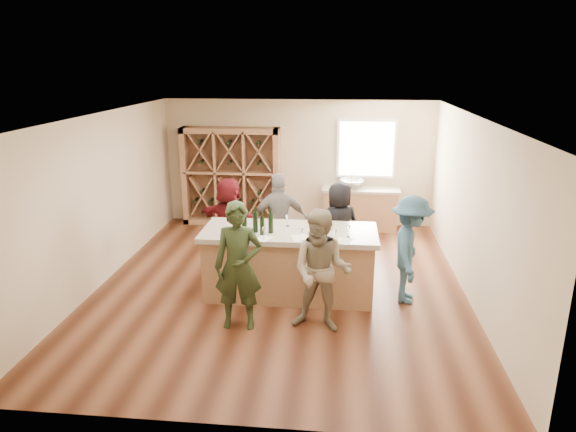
# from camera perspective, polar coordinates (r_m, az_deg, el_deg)

# --- Properties ---
(floor) EXTENTS (6.00, 7.00, 0.10)m
(floor) POSITION_cam_1_polar(r_m,az_deg,el_deg) (8.72, -0.79, -7.93)
(floor) COLOR #5A301D
(floor) RESTS_ON ground
(ceiling) EXTENTS (6.00, 7.00, 0.10)m
(ceiling) POSITION_cam_1_polar(r_m,az_deg,el_deg) (7.95, -0.88, 11.41)
(ceiling) COLOR white
(ceiling) RESTS_ON ground
(wall_back) EXTENTS (6.00, 0.10, 2.80)m
(wall_back) POSITION_cam_1_polar(r_m,az_deg,el_deg) (11.66, 1.18, 5.96)
(wall_back) COLOR beige
(wall_back) RESTS_ON ground
(wall_front) EXTENTS (6.00, 0.10, 2.80)m
(wall_front) POSITION_cam_1_polar(r_m,az_deg,el_deg) (4.93, -5.66, -9.84)
(wall_front) COLOR beige
(wall_front) RESTS_ON ground
(wall_left) EXTENTS (0.10, 7.00, 2.80)m
(wall_left) POSITION_cam_1_polar(r_m,az_deg,el_deg) (9.08, -20.34, 1.73)
(wall_left) COLOR beige
(wall_left) RESTS_ON ground
(wall_right) EXTENTS (0.10, 7.00, 2.80)m
(wall_right) POSITION_cam_1_polar(r_m,az_deg,el_deg) (8.44, 20.21, 0.64)
(wall_right) COLOR beige
(wall_right) RESTS_ON ground
(window_frame) EXTENTS (1.30, 0.06, 1.30)m
(window_frame) POSITION_cam_1_polar(r_m,az_deg,el_deg) (11.49, 8.70, 7.39)
(window_frame) COLOR white
(window_frame) RESTS_ON wall_back
(window_pane) EXTENTS (1.18, 0.01, 1.18)m
(window_pane) POSITION_cam_1_polar(r_m,az_deg,el_deg) (11.46, 8.71, 7.36)
(window_pane) COLOR white
(window_pane) RESTS_ON wall_back
(wine_rack) EXTENTS (2.20, 0.45, 2.20)m
(wine_rack) POSITION_cam_1_polar(r_m,az_deg,el_deg) (11.66, -6.33, 4.36)
(wine_rack) COLOR #9B6E4A
(wine_rack) RESTS_ON floor
(back_counter_base) EXTENTS (1.60, 0.58, 0.86)m
(back_counter_base) POSITION_cam_1_polar(r_m,az_deg,el_deg) (11.52, 7.97, 0.70)
(back_counter_base) COLOR #9B6E4A
(back_counter_base) RESTS_ON floor
(back_counter_top) EXTENTS (1.70, 0.62, 0.06)m
(back_counter_top) POSITION_cam_1_polar(r_m,az_deg,el_deg) (11.40, 8.06, 2.92)
(back_counter_top) COLOR #A99F8A
(back_counter_top) RESTS_ON back_counter_base
(sink) EXTENTS (0.54, 0.54, 0.19)m
(sink) POSITION_cam_1_polar(r_m,az_deg,el_deg) (11.36, 7.08, 3.55)
(sink) COLOR silver
(sink) RESTS_ON back_counter_top
(faucet) EXTENTS (0.02, 0.02, 0.30)m
(faucet) POSITION_cam_1_polar(r_m,az_deg,el_deg) (11.52, 7.08, 4.03)
(faucet) COLOR silver
(faucet) RESTS_ON back_counter_top
(tasting_counter_base) EXTENTS (2.60, 1.00, 1.00)m
(tasting_counter_base) POSITION_cam_1_polar(r_m,az_deg,el_deg) (8.18, 0.16, -5.44)
(tasting_counter_base) COLOR #9B6E4A
(tasting_counter_base) RESTS_ON floor
(tasting_counter_top) EXTENTS (2.72, 1.12, 0.08)m
(tasting_counter_top) POSITION_cam_1_polar(r_m,az_deg,el_deg) (7.99, 0.16, -1.86)
(tasting_counter_top) COLOR #A99F8A
(tasting_counter_top) RESTS_ON tasting_counter_base
(wine_bottle_a) EXTENTS (0.08, 0.08, 0.27)m
(wine_bottle_a) POSITION_cam_1_polar(r_m,az_deg,el_deg) (7.94, -5.74, -0.74)
(wine_bottle_a) COLOR black
(wine_bottle_a) RESTS_ON tasting_counter_top
(wine_bottle_b) EXTENTS (0.10, 0.10, 0.32)m
(wine_bottle_b) POSITION_cam_1_polar(r_m,az_deg,el_deg) (7.78, -4.86, -0.91)
(wine_bottle_b) COLOR black
(wine_bottle_b) RESTS_ON tasting_counter_top
(wine_bottle_c) EXTENTS (0.09, 0.09, 0.32)m
(wine_bottle_c) POSITION_cam_1_polar(r_m,az_deg,el_deg) (7.87, -3.64, -0.68)
(wine_bottle_c) COLOR black
(wine_bottle_c) RESTS_ON tasting_counter_top
(wine_bottle_d) EXTENTS (0.09, 0.09, 0.28)m
(wine_bottle_d) POSITION_cam_1_polar(r_m,az_deg,el_deg) (7.73, -2.89, -1.13)
(wine_bottle_d) COLOR black
(wine_bottle_d) RESTS_ON tasting_counter_top
(wine_bottle_e) EXTENTS (0.09, 0.09, 0.31)m
(wine_bottle_e) POSITION_cam_1_polar(r_m,az_deg,el_deg) (7.82, -1.93, -0.80)
(wine_bottle_e) COLOR black
(wine_bottle_e) RESTS_ON tasting_counter_top
(wine_glass_a) EXTENTS (0.06, 0.06, 0.16)m
(wine_glass_a) POSITION_cam_1_polar(r_m,az_deg,el_deg) (7.59, -2.72, -1.95)
(wine_glass_a) COLOR white
(wine_glass_a) RESTS_ON tasting_counter_top
(wine_glass_b) EXTENTS (0.09, 0.09, 0.19)m
(wine_glass_b) POSITION_cam_1_polar(r_m,az_deg,el_deg) (7.49, 1.43, -2.10)
(wine_glass_b) COLOR white
(wine_glass_b) RESTS_ON tasting_counter_top
(wine_glass_c) EXTENTS (0.09, 0.09, 0.20)m
(wine_glass_c) POSITION_cam_1_polar(r_m,az_deg,el_deg) (7.44, 5.20, -2.25)
(wine_glass_c) COLOR white
(wine_glass_c) RESTS_ON tasting_counter_top
(wine_glass_d) EXTENTS (0.09, 0.09, 0.19)m
(wine_glass_d) POSITION_cam_1_polar(r_m,az_deg,el_deg) (7.76, 3.42, -1.41)
(wine_glass_d) COLOR white
(wine_glass_d) RESTS_ON tasting_counter_top
(wine_glass_e) EXTENTS (0.08, 0.08, 0.17)m
(wine_glass_e) POSITION_cam_1_polar(r_m,az_deg,el_deg) (7.70, 6.73, -1.73)
(wine_glass_e) COLOR white
(wine_glass_e) RESTS_ON tasting_counter_top
(tasting_menu_a) EXTENTS (0.29, 0.32, 0.00)m
(tasting_menu_a) POSITION_cam_1_polar(r_m,az_deg,el_deg) (7.62, -2.76, -2.51)
(tasting_menu_a) COLOR white
(tasting_menu_a) RESTS_ON tasting_counter_top
(tasting_menu_b) EXTENTS (0.30, 0.37, 0.00)m
(tasting_menu_b) POSITION_cam_1_polar(r_m,az_deg,el_deg) (7.62, 1.38, -2.48)
(tasting_menu_b) COLOR white
(tasting_menu_b) RESTS_ON tasting_counter_top
(tasting_menu_c) EXTENTS (0.30, 0.34, 0.00)m
(tasting_menu_c) POSITION_cam_1_polar(r_m,az_deg,el_deg) (7.55, 6.15, -2.77)
(tasting_menu_c) COLOR white
(tasting_menu_c) RESTS_ON tasting_counter_top
(person_near_left) EXTENTS (0.69, 0.52, 1.82)m
(person_near_left) POSITION_cam_1_polar(r_m,az_deg,el_deg) (7.09, -5.54, -5.57)
(person_near_left) COLOR #263319
(person_near_left) RESTS_ON floor
(person_near_right) EXTENTS (0.90, 0.59, 1.73)m
(person_near_right) POSITION_cam_1_polar(r_m,az_deg,el_deg) (7.03, 3.76, -6.14)
(person_near_right) COLOR gray
(person_near_right) RESTS_ON floor
(person_server) EXTENTS (0.66, 1.15, 1.69)m
(person_server) POSITION_cam_1_polar(r_m,az_deg,el_deg) (8.06, 13.43, -3.67)
(person_server) COLOR #335972
(person_server) RESTS_ON floor
(person_far_mid) EXTENTS (1.14, 0.80, 1.76)m
(person_far_mid) POSITION_cam_1_polar(r_m,az_deg,el_deg) (9.07, -0.95, -0.64)
(person_far_mid) COLOR slate
(person_far_mid) RESTS_ON floor
(person_far_right) EXTENTS (0.91, 0.77, 1.58)m
(person_far_right) POSITION_cam_1_polar(r_m,az_deg,el_deg) (9.13, 5.68, -1.17)
(person_far_right) COLOR black
(person_far_right) RESTS_ON floor
(person_far_left) EXTENTS (1.59, 1.16, 1.62)m
(person_far_left) POSITION_cam_1_polar(r_m,az_deg,el_deg) (9.38, -6.50, -0.58)
(person_far_left) COLOR #590F14
(person_far_left) RESTS_ON floor
(wine_glass_f) EXTENTS (0.07, 0.07, 0.18)m
(wine_glass_f) POSITION_cam_1_polar(r_m,az_deg,el_deg) (8.15, -0.05, -0.53)
(wine_glass_f) COLOR white
(wine_glass_f) RESTS_ON tasting_counter_top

